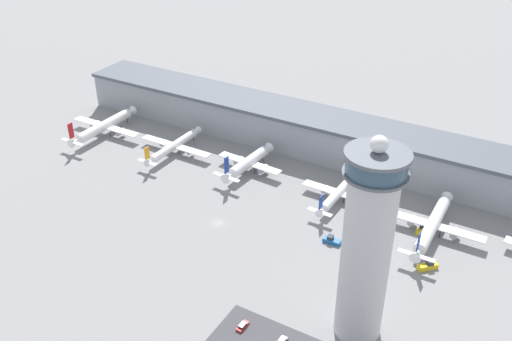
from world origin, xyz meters
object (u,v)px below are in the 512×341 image
(airplane_gate_bravo, at_px, (174,146))
(service_truck_catering, at_px, (331,240))
(service_truck_baggage, at_px, (428,266))
(car_green_van, at_px, (282,341))
(airplane_gate_delta, at_px, (338,193))
(airplane_gate_alpha, at_px, (104,126))
(control_tower, at_px, (367,246))
(car_red_hatchback, at_px, (243,326))
(service_truck_fuel, at_px, (422,230))
(airplane_gate_echo, at_px, (432,225))
(airplane_gate_charlie, at_px, (249,162))

(airplane_gate_bravo, distance_m, service_truck_catering, 92.95)
(service_truck_baggage, relative_size, car_green_van, 1.51)
(airplane_gate_delta, bearing_deg, airplane_gate_alpha, -178.80)
(control_tower, xyz_separation_m, car_red_hatchback, (-29.61, -16.25, -30.61))
(service_truck_fuel, xyz_separation_m, car_red_hatchback, (-32.75, -73.82, -0.54))
(service_truck_baggage, bearing_deg, service_truck_fuel, 110.94)
(airplane_gate_delta, bearing_deg, service_truck_baggage, -28.53)
(airplane_gate_echo, bearing_deg, service_truck_baggage, -77.67)
(service_truck_fuel, height_order, car_green_van, service_truck_fuel)
(airplane_gate_delta, distance_m, service_truck_catering, 27.96)
(service_truck_catering, bearing_deg, car_red_hatchback, -97.09)
(airplane_gate_bravo, distance_m, service_truck_baggage, 125.25)
(service_truck_baggage, height_order, car_green_van, service_truck_baggage)
(airplane_gate_delta, bearing_deg, airplane_gate_charlie, 177.30)
(control_tower, distance_m, airplane_gate_charlie, 101.47)
(airplane_gate_bravo, bearing_deg, service_truck_baggage, -10.22)
(airplane_gate_charlie, bearing_deg, service_truck_catering, -28.87)
(airplane_gate_charlie, height_order, airplane_gate_delta, airplane_gate_charlie)
(control_tower, relative_size, airplane_gate_alpha, 1.48)
(airplane_gate_echo, distance_m, service_truck_baggage, 19.90)
(airplane_gate_delta, bearing_deg, car_green_van, -78.73)
(service_truck_catering, relative_size, car_green_van, 1.46)
(airplane_gate_bravo, height_order, service_truck_fuel, airplane_gate_bravo)
(airplane_gate_alpha, relative_size, service_truck_fuel, 6.94)
(control_tower, relative_size, airplane_gate_charlie, 1.89)
(airplane_gate_alpha, distance_m, car_green_van, 155.90)
(airplane_gate_bravo, distance_m, car_red_hatchback, 112.95)
(airplane_gate_echo, distance_m, car_red_hatchback, 81.90)
(service_truck_baggage, bearing_deg, airplane_gate_charlie, 163.56)
(airplane_gate_bravo, bearing_deg, control_tower, -28.16)
(airplane_gate_alpha, height_order, airplane_gate_charlie, airplane_gate_alpha)
(airplane_gate_bravo, distance_m, car_green_van, 122.36)
(airplane_gate_echo, distance_m, car_green_van, 76.50)
(airplane_gate_delta, xyz_separation_m, car_green_van, (15.32, -76.85, -3.37))
(control_tower, xyz_separation_m, airplane_gate_bravo, (-112.62, 60.27, -27.03))
(control_tower, xyz_separation_m, car_green_van, (-16.70, -15.62, -30.63))
(airplane_gate_alpha, xyz_separation_m, airplane_gate_charlie, (78.90, 4.57, -0.20))
(car_red_hatchback, bearing_deg, service_truck_baggage, 53.47)
(airplane_gate_bravo, xyz_separation_m, service_truck_catering, (89.35, -25.44, -3.12))
(airplane_gate_bravo, xyz_separation_m, car_red_hatchback, (83.00, -76.53, -3.58))
(control_tower, distance_m, airplane_gate_alpha, 166.60)
(airplane_gate_delta, xyz_separation_m, service_truck_baggage, (42.63, -23.18, -2.80))
(car_red_hatchback, bearing_deg, service_truck_catering, 82.91)
(airplane_gate_alpha, height_order, service_truck_fuel, airplane_gate_alpha)
(airplane_gate_alpha, bearing_deg, service_truck_fuel, -0.40)
(airplane_gate_charlie, height_order, service_truck_baggage, airplane_gate_charlie)
(airplane_gate_echo, distance_m, service_truck_fuel, 4.88)
(service_truck_catering, relative_size, service_truck_baggage, 0.97)
(airplane_gate_echo, bearing_deg, airplane_gate_delta, 173.98)
(airplane_gate_bravo, height_order, car_red_hatchback, airplane_gate_bravo)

